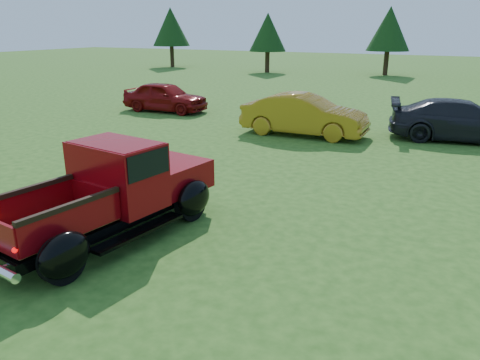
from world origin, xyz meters
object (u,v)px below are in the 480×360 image
Objects in this scene: tree_far_west at (171,27)px; show_car_red at (165,97)px; pickup_truck at (119,189)px; tree_west at (268,32)px; show_car_yellow at (304,115)px; tree_mid_left at (389,29)px; show_car_grey at (462,120)px.

tree_far_west reaches higher than show_car_red.
tree_west is at bearing 116.81° from pickup_truck.
tree_west is 1.23× the size of show_car_red.
tree_west reaches higher than show_car_yellow.
tree_mid_left is 1.33× the size of show_car_red.
pickup_truck is 1.23× the size of show_car_red.
pickup_truck is (20.19, -30.61, -2.74)m from tree_far_west.
tree_far_west reaches higher than tree_mid_left.
tree_far_west is 24.23m from show_car_red.
pickup_truck reaches higher than show_car_grey.
tree_west is at bearing -167.47° from tree_mid_left.
pickup_truck is 1.02× the size of show_car_grey.
show_car_grey is (15.32, -19.05, -2.45)m from tree_west.
tree_far_west reaches higher than pickup_truck.
tree_mid_left reaches higher than show_car_yellow.
show_car_yellow is at bearing 97.97° from show_car_grey.
tree_west is 9.22m from tree_mid_left.
tree_west is 1.02× the size of show_car_grey.
pickup_truck is (1.19, -31.61, -2.60)m from tree_mid_left.
tree_far_west is at bearing 42.14° from show_car_yellow.
tree_west is 1.00× the size of pickup_truck.
tree_far_west reaches higher than tree_west.
tree_west is at bearing 25.66° from show_car_yellow.
pickup_truck is at bearing -150.34° from show_car_red.
show_car_red is 7.21m from show_car_yellow.
tree_west is 23.29m from show_car_yellow.
tree_mid_left is (19.00, 1.00, -0.14)m from tree_far_west.
tree_far_west is 36.78m from pickup_truck.
tree_west is 1.09× the size of show_car_yellow.
pickup_truck is 8.97m from show_car_yellow.
tree_far_west is 1.13× the size of tree_west.
show_car_grey is (5.13, 10.57, -0.12)m from pickup_truck.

